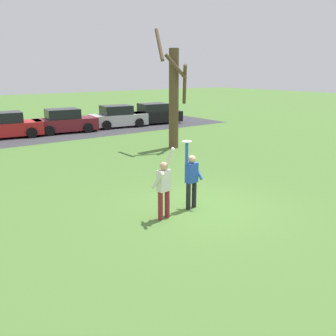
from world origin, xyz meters
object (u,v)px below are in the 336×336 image
Objects in this scene: parked_car_red at (6,126)px; parked_car_maroon at (65,122)px; person_catcher at (192,177)px; frisbee_disc at (187,141)px; parked_car_silver at (118,117)px; bare_tree_tall at (174,95)px; person_defender at (164,185)px; parked_car_black at (155,114)px.

parked_car_maroon is (3.65, -0.28, 0.00)m from parked_car_red.
person_catcher is 1.13m from frisbee_disc.
frisbee_disc reaches higher than parked_car_silver.
bare_tree_tall is at bearing -91.08° from parked_car_silver.
person_defender is at bearing -107.51° from parked_car_silver.
parked_car_red is (-1.21, 16.07, -1.37)m from frisbee_disc.
parked_car_maroon is at bearing 81.20° from frisbee_disc.
frisbee_disc is at bearing 0.00° from person_defender.
parked_car_silver is at bearing 7.52° from parked_car_maroon.
bare_tree_tall is (-4.45, -8.20, 2.07)m from parked_car_black.
bare_tree_tall is (-1.27, -8.39, 2.07)m from parked_car_silver.
parked_car_black is at bearing 5.08° from parked_car_red.
parked_car_silver is 0.70× the size of bare_tree_tall.
person_defender is 17.55m from parked_car_silver.
parked_car_red is (-1.43, 16.04, -0.25)m from person_catcher.
bare_tree_tall reaches higher than person_catcher.
parked_car_maroon is 1.00× the size of parked_car_silver.
parked_car_black is 9.55m from bare_tree_tall.
person_catcher is 1.02× the size of person_defender.
bare_tree_tall reaches higher than parked_car_black.
frisbee_disc is 0.06× the size of parked_car_maroon.
frisbee_disc is (0.90, 0.11, 1.11)m from person_defender.
frisbee_disc reaches higher than person_catcher.
parked_car_maroon is 1.00× the size of parked_car_black.
person_defender is 16.25m from parked_car_maroon.
parked_car_silver is 1.00× the size of parked_car_black.
parked_car_red is (-0.30, 16.18, -0.25)m from person_defender.
parked_car_red is 1.00× the size of parked_car_silver.
frisbee_disc reaches higher than parked_car_maroon.
person_defender is 0.47× the size of parked_car_red.
bare_tree_tall is (5.25, 7.40, 0.70)m from frisbee_disc.
parked_car_maroon is 4.08m from parked_car_silver.
frisbee_disc is (-0.22, -0.03, 1.11)m from person_catcher.
bare_tree_tall is at bearing 43.74° from person_defender.
parked_car_maroon is at bearing 71.19° from person_defender.
person_catcher reaches higher than parked_car_maroon.
parked_car_maroon is at bearing -104.94° from person_catcher.
person_catcher is 0.34× the size of bare_tree_tall.
person_defender is 7.65× the size of frisbee_disc.
person_defender is at bearing -116.49° from parked_car_black.
parked_car_maroon is at bearing -172.48° from parked_car_silver.
parked_car_red is 11.01m from bare_tree_tall.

